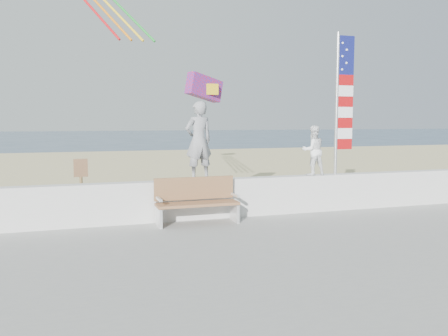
{
  "coord_description": "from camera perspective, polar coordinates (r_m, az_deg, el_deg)",
  "views": [
    {
      "loc": [
        -3.15,
        -8.37,
        2.42
      ],
      "look_at": [
        0.2,
        1.8,
        1.35
      ],
      "focal_mm": 38.0,
      "sensor_mm": 36.0,
      "label": 1
    }
  ],
  "objects": [
    {
      "name": "child",
      "position": [
        11.87,
        10.66,
        2.09
      ],
      "size": [
        0.61,
        0.48,
        1.22
      ],
      "primitive_type": "imported",
      "rotation": [
        0.0,
        0.0,
        3.11
      ],
      "color": "white",
      "rests_on": "seawall"
    },
    {
      "name": "flag",
      "position": [
        12.24,
        13.93,
        8.22
      ],
      "size": [
        0.5,
        0.08,
        3.5
      ],
      "color": "silver",
      "rests_on": "seawall"
    },
    {
      "name": "seawall",
      "position": [
        10.98,
        -1.32,
        -3.67
      ],
      "size": [
        30.0,
        0.35,
        0.9
      ],
      "primitive_type": "cube",
      "color": "silver",
      "rests_on": "boardwalk"
    },
    {
      "name": "ground",
      "position": [
        9.26,
        2.34,
        -9.44
      ],
      "size": [
        220.0,
        220.0,
        0.0
      ],
      "primitive_type": "plane",
      "color": "#2F455F",
      "rests_on": "ground"
    },
    {
      "name": "parafoil_kite",
      "position": [
        12.68,
        -2.29,
        9.62
      ],
      "size": [
        1.14,
        0.73,
        0.77
      ],
      "color": "red",
      "rests_on": "ground"
    },
    {
      "name": "sign",
      "position": [
        11.54,
        -16.8,
        -1.89
      ],
      "size": [
        0.32,
        0.07,
        1.46
      ],
      "color": "brown",
      "rests_on": "sand"
    },
    {
      "name": "adult",
      "position": [
        10.75,
        -3.07,
        3.31
      ],
      "size": [
        0.72,
        0.55,
        1.78
      ],
      "primitive_type": "imported",
      "rotation": [
        0.0,
        0.0,
        3.34
      ],
      "color": "gray",
      "rests_on": "seawall"
    },
    {
      "name": "bench",
      "position": [
        10.4,
        -3.34,
        -3.88
      ],
      "size": [
        1.8,
        0.57,
        1.0
      ],
      "color": "#976541",
      "rests_on": "boardwalk"
    },
    {
      "name": "sand",
      "position": [
        17.81,
        -7.89,
        -2.03
      ],
      "size": [
        90.0,
        40.0,
        0.08
      ],
      "primitive_type": "cube",
      "color": "beige",
      "rests_on": "ground"
    },
    {
      "name": "boardwalk",
      "position": [
        5.85,
        16.95,
        -17.58
      ],
      "size": [
        50.0,
        12.4,
        0.1
      ],
      "primitive_type": "cube",
      "color": "#969692",
      "rests_on": "sand"
    }
  ]
}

